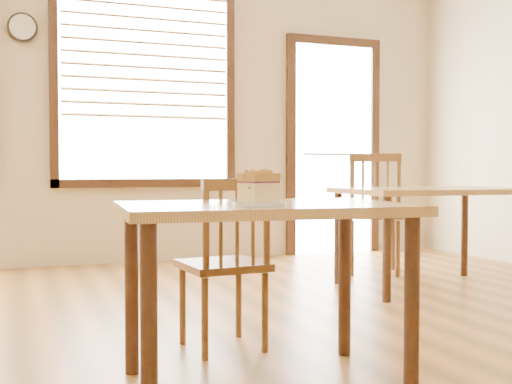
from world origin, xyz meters
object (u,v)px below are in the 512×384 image
Objects in this scene: wall_clock at (22,27)px; cafe_chair_second at (374,213)px; cafe_table_main at (263,229)px; cafe_chair_main at (226,263)px; cake_slice at (259,186)px; plate at (259,204)px; cafe_table_second at (430,200)px.

wall_clock is 0.25× the size of cafe_chair_second.
cafe_chair_main reaches higher than cafe_table_main.
cafe_chair_second is 3.19m from cake_slice.
cafe_chair_main is 5.29× the size of cake_slice.
cake_slice is at bearing -112.16° from cafe_table_main.
cafe_chair_second is 6.38× the size of cake_slice.
cafe_chair_main is 4.23× the size of plate.
cake_slice reaches higher than cafe_table_second.
plate is 0.07m from cake_slice.
cafe_chair_main is at bearing 82.25° from plate.
cafe_table_main is 5.92× the size of plate.
wall_clock is at bearing 79.79° from cake_slice.
cafe_chair_second is at bearing 51.38° from plate.
cake_slice is (-1.98, -2.48, 0.31)m from cafe_chair_second.
cafe_chair_main is at bearing -150.00° from cafe_table_second.
cafe_chair_main is (0.02, 0.55, -0.21)m from cafe_table_main.
cafe_table_second is 1.29× the size of cafe_chair_second.
cafe_chair_second is (1.90, 2.32, -0.12)m from cafe_table_main.
cafe_chair_main is 0.64× the size of cafe_table_second.
cafe_chair_main is 0.82m from cake_slice.
cake_slice is at bearing 78.52° from cafe_chair_second.
wall_clock is at bearing 1.38° from cafe_chair_second.
wall_clock reaches higher than plate.
plate is at bearing -112.24° from cafe_table_main.
cake_slice reaches higher than cafe_chair_main.
cake_slice is at bearing -137.58° from cafe_table_second.
cafe_chair_second is 3.19m from plate.
cafe_table_main is at bearing 41.76° from cake_slice.
plate is (-1.98, -2.48, 0.24)m from cafe_chair_second.
cafe_table_main is at bearing 63.67° from plate.
wall_clock is 4.15m from plate.
cafe_table_main is at bearing -76.50° from wall_clock.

